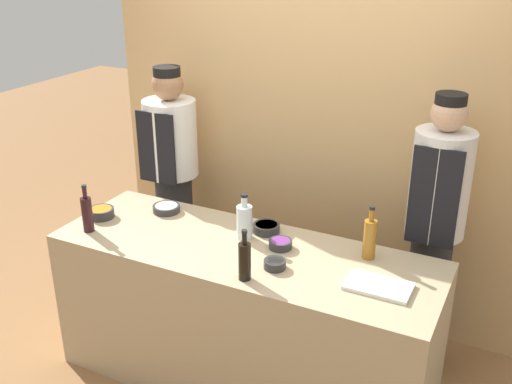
{
  "coord_description": "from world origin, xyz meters",
  "views": [
    {
      "loc": [
        1.34,
        -2.53,
        2.45
      ],
      "look_at": [
        0.0,
        0.15,
        1.16
      ],
      "focal_mm": 42.0,
      "sensor_mm": 36.0,
      "label": 1
    }
  ],
  "objects_px": {
    "sauce_bowl_orange": "(101,212)",
    "sauce_bowl_white": "(166,208)",
    "sauce_bowl_green": "(266,228)",
    "bottle_clear": "(244,221)",
    "bottle_soy": "(245,260)",
    "cutting_board": "(378,286)",
    "sauce_bowl_red": "(275,264)",
    "bottle_amber": "(370,238)",
    "chef_left": "(173,178)",
    "sauce_bowl_purple": "(280,244)",
    "bottle_wine": "(87,213)",
    "chef_right": "(434,227)"
  },
  "relations": [
    {
      "from": "sauce_bowl_green",
      "to": "sauce_bowl_red",
      "type": "height_order",
      "value": "sauce_bowl_green"
    },
    {
      "from": "bottle_amber",
      "to": "chef_left",
      "type": "distance_m",
      "value": 1.58
    },
    {
      "from": "bottle_wine",
      "to": "bottle_amber",
      "type": "distance_m",
      "value": 1.59
    },
    {
      "from": "bottle_clear",
      "to": "bottle_soy",
      "type": "xyz_separation_m",
      "value": [
        0.2,
        -0.39,
        0.0
      ]
    },
    {
      "from": "sauce_bowl_orange",
      "to": "cutting_board",
      "type": "xyz_separation_m",
      "value": [
        1.72,
        -0.02,
        -0.02
      ]
    },
    {
      "from": "sauce_bowl_white",
      "to": "sauce_bowl_green",
      "type": "relative_size",
      "value": 1.09
    },
    {
      "from": "sauce_bowl_purple",
      "to": "sauce_bowl_green",
      "type": "bearing_deg",
      "value": 137.65
    },
    {
      "from": "bottle_wine",
      "to": "sauce_bowl_purple",
      "type": "bearing_deg",
      "value": 16.07
    },
    {
      "from": "sauce_bowl_white",
      "to": "bottle_amber",
      "type": "bearing_deg",
      "value": -0.05
    },
    {
      "from": "cutting_board",
      "to": "sauce_bowl_green",
      "type": "bearing_deg",
      "value": 158.38
    },
    {
      "from": "bottle_amber",
      "to": "sauce_bowl_orange",
      "type": "bearing_deg",
      "value": -171.34
    },
    {
      "from": "sauce_bowl_red",
      "to": "sauce_bowl_orange",
      "type": "xyz_separation_m",
      "value": [
        -1.19,
        0.08,
        0.01
      ]
    },
    {
      "from": "bottle_clear",
      "to": "bottle_soy",
      "type": "distance_m",
      "value": 0.44
    },
    {
      "from": "bottle_clear",
      "to": "cutting_board",
      "type": "bearing_deg",
      "value": -11.98
    },
    {
      "from": "sauce_bowl_green",
      "to": "sauce_bowl_orange",
      "type": "height_order",
      "value": "sauce_bowl_orange"
    },
    {
      "from": "sauce_bowl_orange",
      "to": "sauce_bowl_purple",
      "type": "relative_size",
      "value": 1.2
    },
    {
      "from": "sauce_bowl_purple",
      "to": "bottle_amber",
      "type": "distance_m",
      "value": 0.48
    },
    {
      "from": "sauce_bowl_orange",
      "to": "cutting_board",
      "type": "distance_m",
      "value": 1.72
    },
    {
      "from": "bottle_wine",
      "to": "chef_right",
      "type": "relative_size",
      "value": 0.17
    },
    {
      "from": "cutting_board",
      "to": "bottle_clear",
      "type": "height_order",
      "value": "bottle_clear"
    },
    {
      "from": "sauce_bowl_red",
      "to": "cutting_board",
      "type": "bearing_deg",
      "value": 5.69
    },
    {
      "from": "cutting_board",
      "to": "chef_left",
      "type": "bearing_deg",
      "value": 157.26
    },
    {
      "from": "bottle_wine",
      "to": "bottle_soy",
      "type": "relative_size",
      "value": 1.06
    },
    {
      "from": "bottle_clear",
      "to": "chef_left",
      "type": "bearing_deg",
      "value": 148.06
    },
    {
      "from": "sauce_bowl_green",
      "to": "sauce_bowl_orange",
      "type": "relative_size",
      "value": 1.0
    },
    {
      "from": "sauce_bowl_orange",
      "to": "sauce_bowl_purple",
      "type": "bearing_deg",
      "value": 6.69
    },
    {
      "from": "sauce_bowl_white",
      "to": "bottle_soy",
      "type": "xyz_separation_m",
      "value": [
        0.8,
        -0.48,
        0.08
      ]
    },
    {
      "from": "bottle_amber",
      "to": "sauce_bowl_white",
      "type": "bearing_deg",
      "value": 179.95
    },
    {
      "from": "sauce_bowl_green",
      "to": "sauce_bowl_white",
      "type": "bearing_deg",
      "value": -177.74
    },
    {
      "from": "bottle_amber",
      "to": "chef_left",
      "type": "xyz_separation_m",
      "value": [
        -1.52,
        0.43,
        -0.09
      ]
    },
    {
      "from": "sauce_bowl_red",
      "to": "chef_right",
      "type": "bearing_deg",
      "value": 48.79
    },
    {
      "from": "sauce_bowl_white",
      "to": "sauce_bowl_orange",
      "type": "xyz_separation_m",
      "value": [
        -0.3,
        -0.24,
        0.01
      ]
    },
    {
      "from": "sauce_bowl_red",
      "to": "bottle_soy",
      "type": "xyz_separation_m",
      "value": [
        -0.09,
        -0.16,
        0.08
      ]
    },
    {
      "from": "sauce_bowl_white",
      "to": "bottle_amber",
      "type": "relative_size",
      "value": 0.56
    },
    {
      "from": "chef_left",
      "to": "chef_right",
      "type": "bearing_deg",
      "value": -0.01
    },
    {
      "from": "sauce_bowl_green",
      "to": "chef_right",
      "type": "distance_m",
      "value": 0.95
    },
    {
      "from": "bottle_clear",
      "to": "bottle_wine",
      "type": "distance_m",
      "value": 0.9
    },
    {
      "from": "sauce_bowl_green",
      "to": "bottle_amber",
      "type": "distance_m",
      "value": 0.62
    },
    {
      "from": "sauce_bowl_orange",
      "to": "chef_left",
      "type": "bearing_deg",
      "value": 84.32
    },
    {
      "from": "sauce_bowl_white",
      "to": "bottle_wine",
      "type": "bearing_deg",
      "value": -120.71
    },
    {
      "from": "sauce_bowl_purple",
      "to": "chef_left",
      "type": "relative_size",
      "value": 0.08
    },
    {
      "from": "sauce_bowl_orange",
      "to": "sauce_bowl_white",
      "type": "bearing_deg",
      "value": 38.55
    },
    {
      "from": "bottle_wine",
      "to": "chef_left",
      "type": "bearing_deg",
      "value": 89.27
    },
    {
      "from": "bottle_wine",
      "to": "chef_right",
      "type": "bearing_deg",
      "value": 25.28
    },
    {
      "from": "sauce_bowl_green",
      "to": "chef_right",
      "type": "bearing_deg",
      "value": 24.7
    },
    {
      "from": "bottle_clear",
      "to": "chef_left",
      "type": "relative_size",
      "value": 0.16
    },
    {
      "from": "bottle_clear",
      "to": "sauce_bowl_red",
      "type": "bearing_deg",
      "value": -37.76
    },
    {
      "from": "bottle_clear",
      "to": "bottle_wine",
      "type": "xyz_separation_m",
      "value": [
        -0.84,
        -0.33,
        0.01
      ]
    },
    {
      "from": "sauce_bowl_green",
      "to": "bottle_wine",
      "type": "height_order",
      "value": "bottle_wine"
    },
    {
      "from": "bottle_wine",
      "to": "chef_left",
      "type": "xyz_separation_m",
      "value": [
        0.01,
        0.84,
        -0.08
      ]
    }
  ]
}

